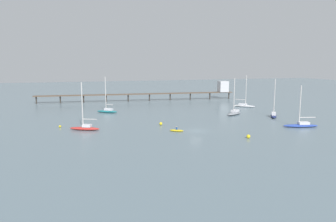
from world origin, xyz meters
The scene contains 12 objects.
ground_plane centered at (0.00, 0.00, 0.00)m, with size 400.00×400.00×0.00m, color slate.
pier centered at (16.79, 57.15, 3.84)m, with size 78.66×10.06×7.45m.
sailboat_red centered at (-23.60, 8.41, 0.68)m, with size 7.06×4.68×10.81m.
sailboat_teal centered at (-15.68, 32.26, 0.71)m, with size 6.53×5.39×10.94m.
sailboat_white centered at (31.03, 31.07, 0.62)m, with size 6.63×6.57×10.86m.
sailboat_navy centered at (27.88, 10.28, 0.72)m, with size 5.24×6.53×10.60m.
sailboat_gray centered at (19.40, 17.25, 0.67)m, with size 7.13×5.81×10.72m.
sailboat_blue centered at (25.47, -3.54, 0.58)m, with size 8.51×4.44×9.86m.
dinghy_yellow centered at (-4.24, 0.93, 0.20)m, with size 3.40×3.01×1.14m.
mooring_buoy_inner centered at (7.35, -9.74, 0.39)m, with size 0.78×0.78×0.78m, color yellow.
mooring_buoy_mid centered at (-5.65, 8.59, 0.38)m, with size 0.75×0.75×0.75m, color yellow.
mooring_buoy_outer centered at (-29.04, 13.08, 0.27)m, with size 0.55×0.55×0.55m, color yellow.
Camera 1 is at (-26.97, -63.92, 15.07)m, focal length 33.77 mm.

